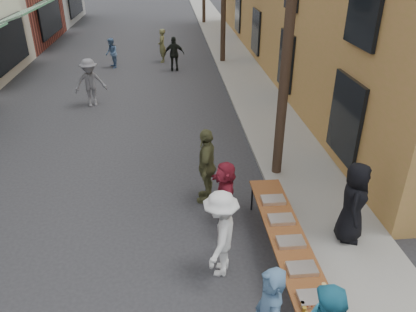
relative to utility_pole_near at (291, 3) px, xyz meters
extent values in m
plane|color=#28282B|center=(-4.30, -3.00, -4.50)|extent=(120.00, 120.00, 0.00)
cube|color=gray|center=(0.70, 12.00, -4.45)|extent=(2.20, 60.00, 0.10)
cylinder|color=#2D2116|center=(0.00, 0.00, 0.00)|extent=(0.26, 0.26, 9.00)
cube|color=#5F2616|center=(-0.71, -3.49, -3.77)|extent=(0.70, 4.00, 0.04)
cylinder|color=black|center=(-1.00, -1.61, -4.14)|extent=(0.04, 0.04, 0.71)
cylinder|color=black|center=(-0.42, -1.61, -4.14)|extent=(0.04, 0.04, 0.71)
cube|color=maroon|center=(-0.71, -5.14, -3.71)|extent=(0.50, 0.33, 0.08)
cube|color=#B2B2B7|center=(-0.71, -4.49, -3.71)|extent=(0.50, 0.33, 0.08)
cube|color=tan|center=(-0.71, -3.79, -3.71)|extent=(0.50, 0.33, 0.08)
cube|color=#B2B2B7|center=(-0.71, -3.09, -3.71)|extent=(0.50, 0.33, 0.08)
cube|color=tan|center=(-0.71, -2.39, -3.71)|extent=(0.50, 0.33, 0.08)
cylinder|color=#A57F26|center=(-0.93, -5.34, -3.71)|extent=(0.07, 0.07, 0.08)
cylinder|color=#A57F26|center=(-0.93, -5.24, -3.71)|extent=(0.07, 0.07, 0.08)
cylinder|color=tan|center=(-0.51, -5.39, -3.69)|extent=(0.08, 0.08, 0.12)
imported|color=silver|center=(-2.00, -3.59, -3.60)|extent=(1.02, 1.32, 1.81)
imported|color=brown|center=(-2.03, -1.05, -3.54)|extent=(0.71, 1.20, 1.92)
imported|color=maroon|center=(-1.70, -1.98, -3.73)|extent=(0.49, 1.43, 1.53)
imported|color=black|center=(0.82, -2.94, -3.50)|extent=(0.88, 1.03, 1.79)
imported|color=slate|center=(-5.92, 5.97, -3.57)|extent=(1.35, 1.01, 1.86)
imported|color=black|center=(-2.59, 10.63, -3.66)|extent=(0.99, 0.43, 1.69)
imported|color=brown|center=(-3.21, 12.41, -3.63)|extent=(0.44, 0.64, 1.73)
imported|color=#50709B|center=(-5.76, 11.49, -3.76)|extent=(0.76, 0.86, 1.49)
camera|label=1|loc=(-2.79, -9.54, 1.21)|focal=35.00mm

